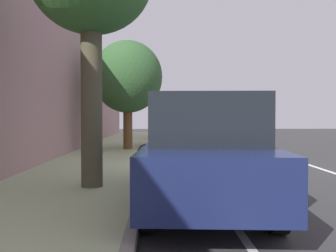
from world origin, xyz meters
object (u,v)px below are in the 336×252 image
at_px(parked_pickup_dark_blue_mid, 204,156).
at_px(bicycle_at_curb, 163,154).
at_px(parked_sedan_tan_second, 171,133).
at_px(parked_sedan_grey_nearest, 170,129).
at_px(cyclist_with_backpack, 156,132).
at_px(pedestrian_on_phone, 97,129).
at_px(street_tree_near_cyclist, 128,77).

height_order(parked_pickup_dark_blue_mid, bicycle_at_curb, parked_pickup_dark_blue_mid).
bearing_deg(parked_sedan_tan_second, parked_sedan_grey_nearest, -90.76).
height_order(cyclist_with_backpack, pedestrian_on_phone, pedestrian_on_phone).
bearing_deg(street_tree_near_cyclist, parked_pickup_dark_blue_mid, 102.55).
relative_size(cyclist_with_backpack, pedestrian_on_phone, 1.09).
xyz_separation_m(parked_pickup_dark_blue_mid, bicycle_at_curb, (0.69, -5.64, -0.53)).
bearing_deg(parked_pickup_dark_blue_mid, pedestrian_on_phone, -69.10).
relative_size(bicycle_at_curb, pedestrian_on_phone, 1.09).
height_order(bicycle_at_curb, cyclist_with_backpack, cyclist_with_backpack).
xyz_separation_m(bicycle_at_curb, pedestrian_on_phone, (2.68, -3.19, 0.68)).
distance_m(cyclist_with_backpack, street_tree_near_cyclist, 4.51).
bearing_deg(pedestrian_on_phone, bicycle_at_curb, 130.04).
height_order(parked_sedan_tan_second, bicycle_at_curb, parked_sedan_tan_second).
xyz_separation_m(parked_sedan_tan_second, parked_pickup_dark_blue_mid, (-0.20, 11.83, 0.15)).
height_order(parked_sedan_grey_nearest, parked_pickup_dark_blue_mid, parked_pickup_dark_blue_mid).
height_order(parked_pickup_dark_blue_mid, cyclist_with_backpack, parked_pickup_dark_blue_mid).
bearing_deg(cyclist_with_backpack, parked_sedan_tan_second, -97.09).
distance_m(parked_sedan_grey_nearest, parked_pickup_dark_blue_mid, 18.15).
bearing_deg(street_tree_near_cyclist, parked_sedan_grey_nearest, -103.86).
xyz_separation_m(parked_sedan_grey_nearest, parked_sedan_tan_second, (0.08, 6.32, 0.00)).
height_order(parked_sedan_grey_nearest, street_tree_near_cyclist, street_tree_near_cyclist).
relative_size(street_tree_near_cyclist, pedestrian_on_phone, 2.99).
bearing_deg(parked_sedan_tan_second, pedestrian_on_phone, 43.48).
xyz_separation_m(cyclist_with_backpack, pedestrian_on_phone, (2.45, -2.74, -0.01)).
bearing_deg(parked_sedan_grey_nearest, pedestrian_on_phone, 70.77).
bearing_deg(street_tree_near_cyclist, pedestrian_on_phone, 39.11).
height_order(cyclist_with_backpack, street_tree_near_cyclist, street_tree_near_cyclist).
bearing_deg(cyclist_with_backpack, pedestrian_on_phone, -48.16).
distance_m(parked_sedan_tan_second, bicycle_at_curb, 6.22).
relative_size(bicycle_at_curb, cyclist_with_backpack, 1.00).
distance_m(street_tree_near_cyclist, pedestrian_on_phone, 2.71).
height_order(parked_sedan_tan_second, street_tree_near_cyclist, street_tree_near_cyclist).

